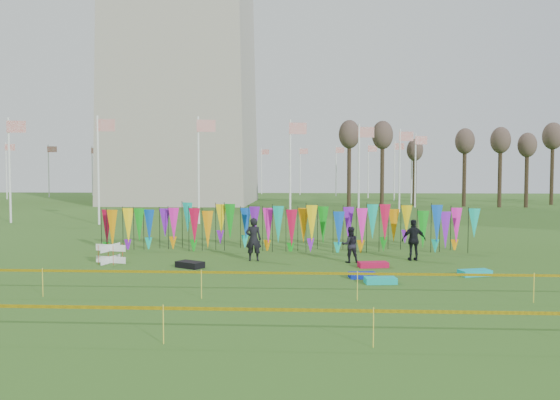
{
  "coord_description": "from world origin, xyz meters",
  "views": [
    {
      "loc": [
        1.48,
        -19.35,
        3.91
      ],
      "look_at": [
        0.13,
        6.0,
        2.58
      ],
      "focal_mm": 35.0,
      "sensor_mm": 36.0,
      "label": 1
    }
  ],
  "objects_px": {
    "kite_bag_turquoise": "(380,280)",
    "kite_bag_blue": "(362,275)",
    "person_mid": "(350,245)",
    "kite_bag_black": "(190,265)",
    "box_kite": "(111,254)",
    "kite_bag_red": "(373,265)",
    "person_left": "(253,239)",
    "person_right": "(414,240)",
    "kite_bag_teal": "(475,273)"
  },
  "relations": [
    {
      "from": "box_kite",
      "to": "kite_bag_teal",
      "type": "relative_size",
      "value": 0.7
    },
    {
      "from": "person_mid",
      "to": "person_right",
      "type": "bearing_deg",
      "value": -173.1
    },
    {
      "from": "kite_bag_red",
      "to": "person_right",
      "type": "bearing_deg",
      "value": 42.16
    },
    {
      "from": "person_right",
      "to": "kite_bag_blue",
      "type": "bearing_deg",
      "value": 50.87
    },
    {
      "from": "box_kite",
      "to": "kite_bag_blue",
      "type": "relative_size",
      "value": 0.84
    },
    {
      "from": "person_mid",
      "to": "kite_bag_turquoise",
      "type": "bearing_deg",
      "value": 92.63
    },
    {
      "from": "person_left",
      "to": "kite_bag_black",
      "type": "bearing_deg",
      "value": 36.73
    },
    {
      "from": "kite_bag_black",
      "to": "kite_bag_blue",
      "type": "bearing_deg",
      "value": -14.75
    },
    {
      "from": "kite_bag_black",
      "to": "kite_bag_teal",
      "type": "relative_size",
      "value": 0.93
    },
    {
      "from": "kite_bag_blue",
      "to": "person_left",
      "type": "bearing_deg",
      "value": 140.39
    },
    {
      "from": "kite_bag_blue",
      "to": "kite_bag_black",
      "type": "xyz_separation_m",
      "value": [
        -6.81,
        1.79,
        0.02
      ]
    },
    {
      "from": "person_mid",
      "to": "kite_bag_black",
      "type": "bearing_deg",
      "value": 6.52
    },
    {
      "from": "kite_bag_red",
      "to": "kite_bag_turquoise",
      "type": "bearing_deg",
      "value": -92.17
    },
    {
      "from": "person_left",
      "to": "kite_bag_red",
      "type": "distance_m",
      "value": 5.3
    },
    {
      "from": "person_mid",
      "to": "kite_bag_black",
      "type": "height_order",
      "value": "person_mid"
    },
    {
      "from": "person_left",
      "to": "person_right",
      "type": "bearing_deg",
      "value": -177.17
    },
    {
      "from": "kite_bag_red",
      "to": "kite_bag_teal",
      "type": "xyz_separation_m",
      "value": [
        3.61,
        -1.63,
        0.0
      ]
    },
    {
      "from": "box_kite",
      "to": "person_left",
      "type": "height_order",
      "value": "person_left"
    },
    {
      "from": "kite_bag_red",
      "to": "kite_bag_teal",
      "type": "distance_m",
      "value": 3.96
    },
    {
      "from": "box_kite",
      "to": "kite_bag_blue",
      "type": "distance_m",
      "value": 10.76
    },
    {
      "from": "person_right",
      "to": "kite_bag_red",
      "type": "xyz_separation_m",
      "value": [
        -1.98,
        -1.79,
        -0.8
      ]
    },
    {
      "from": "person_mid",
      "to": "kite_bag_red",
      "type": "height_order",
      "value": "person_mid"
    },
    {
      "from": "kite_bag_blue",
      "to": "kite_bag_red",
      "type": "relative_size",
      "value": 0.82
    },
    {
      "from": "person_right",
      "to": "kite_bag_teal",
      "type": "relative_size",
      "value": 1.55
    },
    {
      "from": "box_kite",
      "to": "kite_bag_black",
      "type": "xyz_separation_m",
      "value": [
        3.61,
        -0.87,
        -0.28
      ]
    },
    {
      "from": "person_right",
      "to": "kite_bag_red",
      "type": "bearing_deg",
      "value": 35.9
    },
    {
      "from": "kite_bag_red",
      "to": "kite_bag_black",
      "type": "height_order",
      "value": "kite_bag_black"
    },
    {
      "from": "person_right",
      "to": "kite_bag_red",
      "type": "relative_size",
      "value": 1.52
    },
    {
      "from": "box_kite",
      "to": "person_left",
      "type": "xyz_separation_m",
      "value": [
        6.02,
        0.97,
        0.54
      ]
    },
    {
      "from": "kite_bag_turquoise",
      "to": "kite_bag_black",
      "type": "relative_size",
      "value": 1.0
    },
    {
      "from": "person_left",
      "to": "kite_bag_teal",
      "type": "xyz_separation_m",
      "value": [
        8.66,
        -2.99,
        -0.83
      ]
    },
    {
      "from": "person_left",
      "to": "kite_bag_red",
      "type": "height_order",
      "value": "person_left"
    },
    {
      "from": "person_left",
      "to": "kite_bag_black",
      "type": "distance_m",
      "value": 3.15
    },
    {
      "from": "kite_bag_red",
      "to": "person_mid",
      "type": "bearing_deg",
      "value": 128.1
    },
    {
      "from": "person_left",
      "to": "kite_bag_black",
      "type": "xyz_separation_m",
      "value": [
        -2.41,
        -1.85,
        -0.82
      ]
    },
    {
      "from": "kite_bag_blue",
      "to": "person_mid",
      "type": "bearing_deg",
      "value": 93.43
    },
    {
      "from": "person_right",
      "to": "box_kite",
      "type": "bearing_deg",
      "value": -0.1
    },
    {
      "from": "kite_bag_turquoise",
      "to": "kite_bag_blue",
      "type": "xyz_separation_m",
      "value": [
        -0.53,
        0.96,
        -0.01
      ]
    },
    {
      "from": "person_right",
      "to": "kite_bag_red",
      "type": "height_order",
      "value": "person_right"
    },
    {
      "from": "box_kite",
      "to": "kite_bag_turquoise",
      "type": "height_order",
      "value": "box_kite"
    },
    {
      "from": "box_kite",
      "to": "person_mid",
      "type": "height_order",
      "value": "person_mid"
    },
    {
      "from": "box_kite",
      "to": "kite_bag_red",
      "type": "bearing_deg",
      "value": -1.98
    },
    {
      "from": "kite_bag_blue",
      "to": "kite_bag_red",
      "type": "height_order",
      "value": "kite_bag_red"
    },
    {
      "from": "box_kite",
      "to": "person_left",
      "type": "bearing_deg",
      "value": 9.18
    },
    {
      "from": "kite_bag_red",
      "to": "kite_bag_teal",
      "type": "relative_size",
      "value": 1.02
    },
    {
      "from": "kite_bag_black",
      "to": "person_mid",
      "type": "bearing_deg",
      "value": 13.49
    },
    {
      "from": "kite_bag_turquoise",
      "to": "kite_bag_blue",
      "type": "height_order",
      "value": "kite_bag_turquoise"
    },
    {
      "from": "person_mid",
      "to": "kite_bag_red",
      "type": "bearing_deg",
      "value": 121.14
    },
    {
      "from": "kite_bag_turquoise",
      "to": "kite_bag_blue",
      "type": "relative_size",
      "value": 1.12
    },
    {
      "from": "kite_bag_red",
      "to": "kite_bag_black",
      "type": "distance_m",
      "value": 7.48
    }
  ]
}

